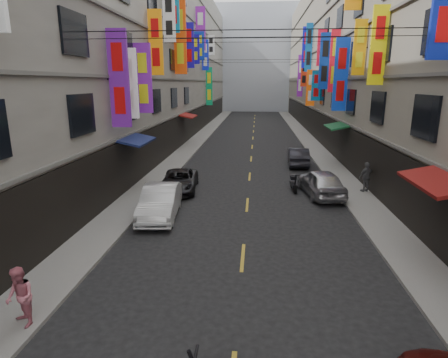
% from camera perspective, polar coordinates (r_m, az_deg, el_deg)
% --- Properties ---
extents(sidewalk_left, '(2.00, 90.00, 0.12)m').
position_cam_1_polar(sidewalk_left, '(37.40, -4.95, 5.13)').
color(sidewalk_left, slate).
rests_on(sidewalk_left, ground).
extents(sidewalk_right, '(2.00, 90.00, 0.12)m').
position_cam_1_polar(sidewalk_right, '(37.27, 13.61, 4.75)').
color(sidewalk_right, slate).
rests_on(sidewalk_right, ground).
extents(building_row_left, '(10.14, 90.00, 19.00)m').
position_cam_1_polar(building_row_left, '(38.55, -14.59, 19.08)').
color(building_row_left, gray).
rests_on(building_row_left, ground).
extents(building_row_right, '(10.14, 90.00, 19.00)m').
position_cam_1_polar(building_row_right, '(38.30, 23.86, 18.38)').
color(building_row_right, gray).
rests_on(building_row_right, ground).
extents(haze_block, '(18.00, 8.00, 22.00)m').
position_cam_1_polar(haze_block, '(86.49, 4.95, 17.68)').
color(haze_block, '#A7AEBA').
rests_on(haze_block, ground).
extents(shop_signage, '(14.00, 55.00, 12.13)m').
position_cam_1_polar(shop_signage, '(30.10, 4.19, 20.17)').
color(shop_signage, '#1014C2').
rests_on(shop_signage, ground).
extents(street_awnings, '(13.99, 35.20, 0.41)m').
position_cam_1_polar(street_awnings, '(20.65, 0.32, 5.84)').
color(street_awnings, '#124621').
rests_on(street_awnings, ground).
extents(overhead_cables, '(14.00, 38.04, 1.24)m').
position_cam_1_polar(overhead_cables, '(24.50, 4.30, 20.76)').
color(overhead_cables, black).
rests_on(overhead_cables, ground).
extents(lane_markings, '(0.12, 80.20, 0.01)m').
position_cam_1_polar(lane_markings, '(33.91, 4.24, 4.08)').
color(lane_markings, gold).
rests_on(lane_markings, ground).
extents(scooter_far_right, '(0.50, 1.80, 1.14)m').
position_cam_1_polar(scooter_far_right, '(22.06, 10.56, -0.64)').
color(scooter_far_right, black).
rests_on(scooter_far_right, ground).
extents(car_left_mid, '(1.97, 4.59, 1.47)m').
position_cam_1_polar(car_left_mid, '(17.66, -9.70, -3.42)').
color(car_left_mid, silver).
rests_on(car_left_mid, ground).
extents(car_left_far, '(2.32, 4.41, 1.18)m').
position_cam_1_polar(car_left_far, '(21.80, -6.82, -0.26)').
color(car_left_far, black).
rests_on(car_left_far, ground).
extents(car_right_mid, '(2.41, 4.62, 1.50)m').
position_cam_1_polar(car_right_mid, '(21.33, 14.54, -0.52)').
color(car_right_mid, '#B8B8BD').
rests_on(car_right_mid, ground).
extents(car_right_far, '(1.60, 4.19, 1.36)m').
position_cam_1_polar(car_right_far, '(28.84, 11.23, 3.37)').
color(car_right_far, '#25252C').
rests_on(car_right_far, ground).
extents(pedestrian_lfar, '(0.93, 0.89, 1.57)m').
position_cam_1_polar(pedestrian_lfar, '(11.03, -28.66, -15.55)').
color(pedestrian_lfar, '#D47081').
rests_on(pedestrian_lfar, sidewalk_left).
extents(pedestrian_rfar, '(1.14, 0.95, 1.70)m').
position_cam_1_polar(pedestrian_rfar, '(22.46, 20.86, 0.31)').
color(pedestrian_rfar, '#545456').
rests_on(pedestrian_rfar, sidewalk_right).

